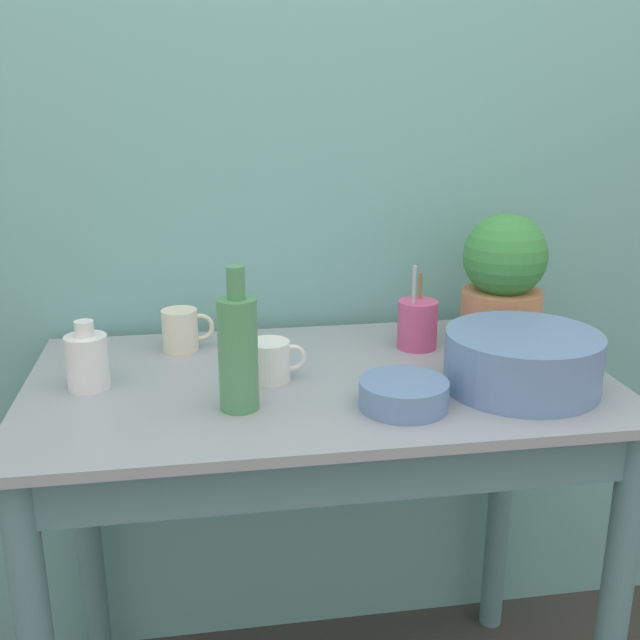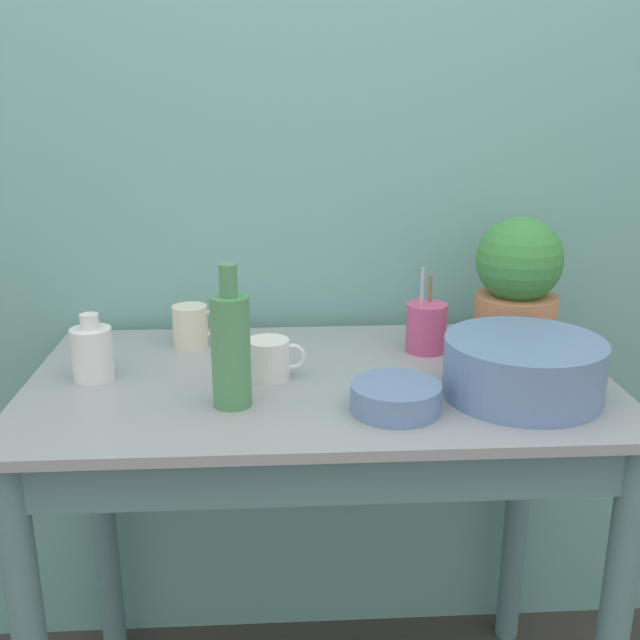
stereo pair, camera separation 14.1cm
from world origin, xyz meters
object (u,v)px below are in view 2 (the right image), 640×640
(potted_plant, at_px, (518,283))
(bowl_small_blue, at_px, (396,397))
(utensil_cup, at_px, (426,327))
(bottle_tall, at_px, (231,348))
(mug_white, at_px, (270,359))
(bowl_wash_large, at_px, (523,368))
(bottle_short, at_px, (92,352))
(mug_cream, at_px, (192,326))

(potted_plant, distance_m, bowl_small_blue, 0.48)
(bowl_small_blue, relative_size, utensil_cup, 0.85)
(potted_plant, relative_size, bottle_tall, 1.10)
(bottle_tall, height_order, bowl_small_blue, bottle_tall)
(potted_plant, bearing_deg, mug_white, -163.05)
(bowl_wash_large, bearing_deg, bowl_small_blue, -167.77)
(bottle_short, xyz_separation_m, mug_white, (0.35, -0.02, -0.02))
(bottle_tall, xyz_separation_m, bottle_short, (-0.28, 0.14, -0.05))
(bowl_small_blue, bearing_deg, bottle_tall, 171.45)
(bowl_wash_large, bearing_deg, mug_cream, 153.31)
(mug_cream, distance_m, utensil_cup, 0.52)
(potted_plant, bearing_deg, utensil_cup, -173.09)
(bottle_tall, relative_size, utensil_cup, 1.37)
(bottle_short, bearing_deg, utensil_cup, 10.34)
(mug_white, bearing_deg, bottle_short, 177.45)
(potted_plant, distance_m, bowl_wash_large, 0.31)
(bottle_tall, height_order, bottle_short, bottle_tall)
(bottle_short, xyz_separation_m, mug_cream, (0.17, 0.19, -0.01))
(bottle_short, relative_size, utensil_cup, 0.70)
(bowl_wash_large, height_order, bowl_small_blue, bowl_wash_large)
(bottle_short, xyz_separation_m, utensil_cup, (0.69, 0.13, -0.00))
(bottle_tall, xyz_separation_m, mug_white, (0.07, 0.13, -0.07))
(mug_cream, bearing_deg, bowl_wash_large, -26.69)
(bowl_wash_large, bearing_deg, bottle_short, 170.82)
(bowl_wash_large, xyz_separation_m, bottle_short, (-0.83, 0.13, 0.00))
(potted_plant, relative_size, mug_cream, 2.55)
(bottle_short, height_order, mug_cream, bottle_short)
(bottle_tall, relative_size, mug_cream, 2.32)
(mug_cream, bearing_deg, bowl_small_blue, -43.45)
(bottle_tall, distance_m, mug_white, 0.16)
(bottle_tall, height_order, mug_white, bottle_tall)
(bottle_tall, distance_m, bowl_small_blue, 0.31)
(bowl_wash_large, bearing_deg, utensil_cup, 117.07)
(bottle_tall, bearing_deg, potted_plant, 25.59)
(mug_cream, height_order, bowl_small_blue, mug_cream)
(potted_plant, xyz_separation_m, mug_cream, (-0.73, 0.04, -0.10))
(bowl_small_blue, bearing_deg, bowl_wash_large, 12.23)
(bowl_small_blue, distance_m, utensil_cup, 0.34)
(potted_plant, bearing_deg, mug_cream, 176.62)
(bowl_wash_large, distance_m, mug_white, 0.49)
(bottle_tall, xyz_separation_m, bowl_small_blue, (0.30, -0.04, -0.08))
(bottle_tall, distance_m, mug_cream, 0.36)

